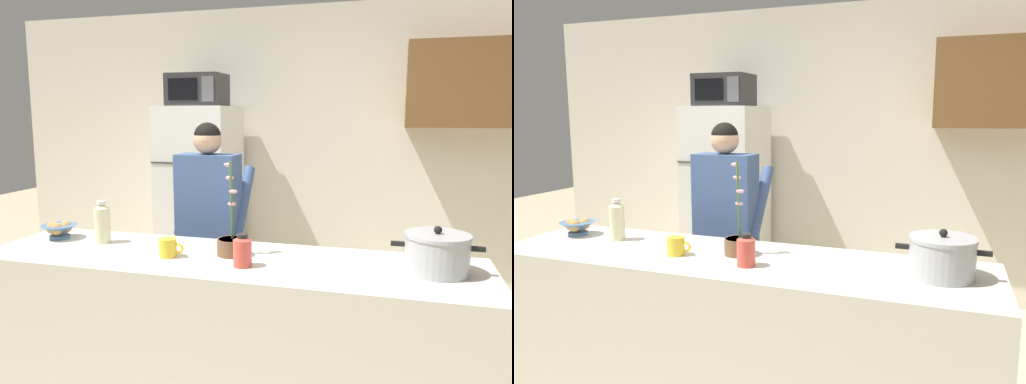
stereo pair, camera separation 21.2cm
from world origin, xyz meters
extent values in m
cube|color=silver|center=(0.00, 2.30, 1.30)|extent=(6.00, 0.12, 2.60)
cube|color=silver|center=(0.00, 0.00, 0.46)|extent=(2.54, 0.68, 0.92)
cube|color=white|center=(-0.90, 1.85, 0.85)|extent=(0.64, 0.64, 1.70)
cube|color=#333333|center=(-0.90, 1.53, 1.23)|extent=(0.63, 0.01, 0.01)
cylinder|color=#B2B2B7|center=(-0.72, 1.50, 0.77)|extent=(0.02, 0.02, 0.77)
cube|color=#2D2D30|center=(-0.90, 1.83, 1.84)|extent=(0.48, 0.36, 0.28)
cube|color=black|center=(-0.96, 1.65, 1.84)|extent=(0.26, 0.01, 0.18)
cube|color=#59595B|center=(-0.73, 1.65, 1.84)|extent=(0.11, 0.01, 0.21)
cylinder|color=#726656|center=(-0.30, 0.71, 0.38)|extent=(0.11, 0.11, 0.77)
cylinder|color=#726656|center=(-0.44, 0.71, 0.38)|extent=(0.11, 0.11, 0.77)
cube|color=#3F598C|center=(-0.37, 0.71, 1.07)|extent=(0.40, 0.20, 0.61)
sphere|color=#D8A884|center=(-0.37, 0.71, 1.47)|extent=(0.19, 0.19, 0.19)
sphere|color=black|center=(-0.37, 0.71, 1.49)|extent=(0.18, 0.18, 0.18)
cylinder|color=#3F598C|center=(-0.17, 0.83, 1.05)|extent=(0.08, 0.36, 0.47)
cylinder|color=#3F598C|center=(-0.57, 0.83, 1.05)|extent=(0.08, 0.36, 0.47)
cylinder|color=#ADAFB5|center=(0.99, 0.03, 1.00)|extent=(0.28, 0.28, 0.17)
cylinder|color=#ADAFB5|center=(0.99, 0.03, 1.09)|extent=(0.29, 0.29, 0.02)
sphere|color=black|center=(0.99, 0.03, 1.12)|extent=(0.04, 0.04, 0.04)
cube|color=black|center=(0.82, 0.03, 1.04)|extent=(0.06, 0.02, 0.02)
cube|color=black|center=(1.16, 0.03, 1.04)|extent=(0.06, 0.02, 0.02)
cylinder|color=yellow|center=(-0.29, -0.07, 0.97)|extent=(0.09, 0.09, 0.10)
torus|color=yellow|center=(-0.23, -0.07, 0.97)|extent=(0.06, 0.01, 0.06)
cylinder|color=#4C7299|center=(-1.06, 0.10, 0.93)|extent=(0.11, 0.11, 0.02)
cone|color=#4C7299|center=(-1.06, 0.10, 0.97)|extent=(0.21, 0.21, 0.06)
sphere|color=tan|center=(-1.09, 0.08, 0.98)|extent=(0.07, 0.07, 0.07)
sphere|color=tan|center=(-1.03, 0.13, 0.98)|extent=(0.07, 0.07, 0.07)
sphere|color=tan|center=(-1.04, 0.07, 0.98)|extent=(0.07, 0.07, 0.07)
cylinder|color=#D84C3F|center=(0.12, -0.11, 0.98)|extent=(0.09, 0.09, 0.13)
cone|color=#D84C3F|center=(0.12, -0.11, 1.06)|extent=(0.09, 0.09, 0.02)
cylinder|color=#262626|center=(0.12, -0.11, 1.07)|extent=(0.05, 0.05, 0.02)
cylinder|color=beige|center=(-0.76, 0.09, 1.02)|extent=(0.09, 0.09, 0.20)
cone|color=beige|center=(-0.76, 0.09, 1.13)|extent=(0.09, 0.09, 0.03)
cylinder|color=white|center=(-0.76, 0.09, 1.15)|extent=(0.05, 0.05, 0.02)
cylinder|color=brown|center=(0.01, 0.05, 0.96)|extent=(0.15, 0.15, 0.09)
cylinder|color=#38281E|center=(0.01, 0.05, 1.00)|extent=(0.14, 0.14, 0.01)
cylinder|color=#4C7238|center=(0.01, 0.05, 1.20)|extent=(0.01, 0.04, 0.40)
ellipsoid|color=pink|center=(0.01, 0.06, 1.18)|extent=(0.04, 0.03, 0.02)
ellipsoid|color=pink|center=(0.02, 0.05, 1.25)|extent=(0.04, 0.03, 0.02)
ellipsoid|color=pink|center=(0.00, 0.06, 1.32)|extent=(0.04, 0.03, 0.02)
ellipsoid|color=pink|center=(-0.01, 0.06, 1.38)|extent=(0.04, 0.03, 0.02)
camera|label=1|loc=(0.79, -2.24, 1.63)|focal=34.35mm
camera|label=2|loc=(0.99, -2.18, 1.63)|focal=34.35mm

